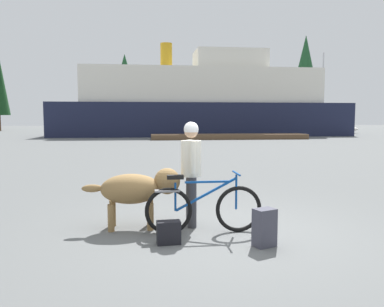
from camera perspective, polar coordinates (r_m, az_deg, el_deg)
ground_plane at (r=5.99m, az=4.95°, el=-11.36°), size 160.00×160.00×0.00m
bicycle at (r=5.84m, az=1.61°, el=-7.93°), size 1.75×0.44×0.90m
person_cyclist at (r=6.13m, az=-0.12°, el=-1.58°), size 0.32×0.53×1.65m
dog at (r=6.11m, az=-7.87°, el=-5.08°), size 1.50×0.54×0.93m
backpack at (r=5.38m, az=10.51°, el=-10.56°), size 0.34×0.29×0.51m
handbag_pannier at (r=5.42m, az=-3.42°, el=-11.41°), size 0.33×0.20×0.31m
dock_pier at (r=31.29m, az=5.43°, el=2.47°), size 12.36×2.17×0.40m
ferry_boat at (r=37.84m, az=1.49°, el=7.26°), size 27.45×7.17×8.64m
sailboat_moored at (r=44.69m, az=18.32°, el=3.43°), size 8.45×2.37×8.61m
pine_tree_center at (r=52.14m, az=-9.75°, el=10.31°), size 3.92×3.92×9.88m
pine_tree_far_right at (r=56.67m, az=16.17°, el=11.35°), size 4.37×4.37×12.84m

